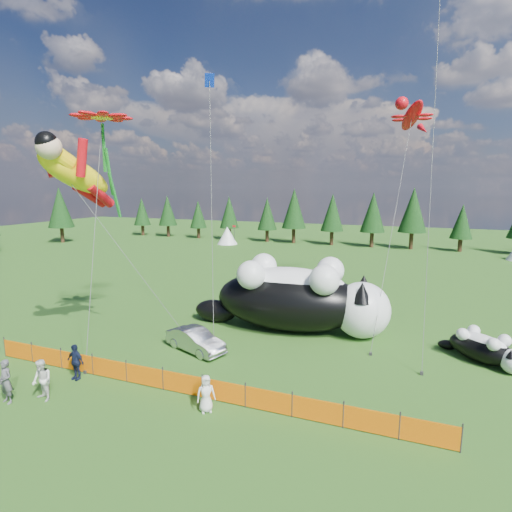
{
  "coord_description": "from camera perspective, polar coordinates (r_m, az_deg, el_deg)",
  "views": [
    {
      "loc": [
        8.88,
        -17.04,
        9.02
      ],
      "look_at": [
        0.77,
        4.0,
        5.1
      ],
      "focal_mm": 28.0,
      "sensor_mm": 36.0,
      "label": 1
    }
  ],
  "objects": [
    {
      "name": "spectator_e",
      "position": [
        17.16,
        -7.16,
        -18.92
      ],
      "size": [
        0.9,
        0.86,
        1.55
      ],
      "primitive_type": "imported",
      "rotation": [
        0.0,
        0.0,
        0.67
      ],
      "color": "silver",
      "rests_on": "ground"
    },
    {
      "name": "spectator_c",
      "position": [
        21.27,
        -24.39,
        -13.59
      ],
      "size": [
        1.06,
        0.61,
        1.73
      ],
      "primitive_type": "imported",
      "rotation": [
        0.0,
        0.0,
        -0.09
      ],
      "color": "#131A35",
      "rests_on": "ground"
    },
    {
      "name": "superhero_kite",
      "position": [
        23.22,
        -24.44,
        10.7
      ],
      "size": [
        7.44,
        5.79,
        12.58
      ],
      "color": "yellow",
      "rests_on": "ground"
    },
    {
      "name": "safety_fence",
      "position": [
        18.67,
        -10.47,
        -17.45
      ],
      "size": [
        22.06,
        0.06,
        1.1
      ],
      "color": "#262626",
      "rests_on": "ground"
    },
    {
      "name": "spectator_b",
      "position": [
        19.92,
        -28.27,
        -15.4
      ],
      "size": [
        0.99,
        0.74,
        1.82
      ],
      "primitive_type": "imported",
      "rotation": [
        0.0,
        0.0,
        -0.27
      ],
      "color": "silver",
      "rests_on": "ground"
    },
    {
      "name": "gecko_kite",
      "position": [
        31.86,
        21.37,
        18.11
      ],
      "size": [
        4.21,
        13.41,
        17.2
      ],
      "color": "red",
      "rests_on": "ground"
    },
    {
      "name": "ground",
      "position": [
        21.23,
        -6.05,
        -15.33
      ],
      "size": [
        160.0,
        160.0,
        0.0
      ],
      "primitive_type": "plane",
      "color": "#153D0B",
      "rests_on": "ground"
    },
    {
      "name": "cat_large",
      "position": [
        25.35,
        6.05,
        -5.83
      ],
      "size": [
        12.75,
        5.06,
        4.6
      ],
      "rotation": [
        0.0,
        0.0,
        0.06
      ],
      "color": "black",
      "rests_on": "ground"
    },
    {
      "name": "car",
      "position": [
        22.85,
        -8.63,
        -11.79
      ],
      "size": [
        4.03,
        2.58,
        1.26
      ],
      "primitive_type": "imported",
      "rotation": [
        0.0,
        0.0,
        1.21
      ],
      "color": "#B0B0B5",
      "rests_on": "ground"
    },
    {
      "name": "cat_small",
      "position": [
        24.21,
        29.93,
        -11.37
      ],
      "size": [
        3.92,
        3.4,
        1.67
      ],
      "rotation": [
        0.0,
        0.0,
        -0.67
      ],
      "color": "black",
      "rests_on": "ground"
    },
    {
      "name": "festival_tents",
      "position": [
        57.59,
        23.0,
        1.48
      ],
      "size": [
        50.0,
        3.2,
        2.8
      ],
      "primitive_type": null,
      "color": "white",
      "rests_on": "ground"
    },
    {
      "name": "flower_kite",
      "position": [
        23.29,
        -21.14,
        17.64
      ],
      "size": [
        3.66,
        5.16,
        12.9
      ],
      "color": "red",
      "rests_on": "ground"
    },
    {
      "name": "diamond_kite_a",
      "position": [
        24.87,
        -6.63,
        22.17
      ],
      "size": [
        1.86,
        2.97,
        15.8
      ],
      "color": "#0C2AB4",
      "rests_on": "ground"
    },
    {
      "name": "spectator_a",
      "position": [
        20.48,
        -32.14,
        -14.94
      ],
      "size": [
        0.75,
        0.54,
        1.89
      ],
      "primitive_type": "imported",
      "rotation": [
        0.0,
        0.0,
        -0.14
      ],
      "color": "#504F54",
      "rests_on": "ground"
    },
    {
      "name": "tree_line",
      "position": [
        62.87,
        12.95,
        5.04
      ],
      "size": [
        90.0,
        4.0,
        8.0
      ],
      "primitive_type": null,
      "color": "black",
      "rests_on": "ground"
    }
  ]
}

